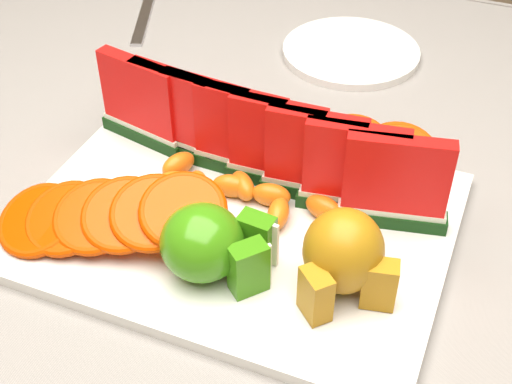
# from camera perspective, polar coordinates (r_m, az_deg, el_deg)

# --- Properties ---
(table) EXTENTS (1.40, 0.90, 0.75)m
(table) POSITION_cam_1_polar(r_m,az_deg,el_deg) (0.84, -4.63, -3.14)
(table) COLOR #46261A
(table) RESTS_ON ground
(tablecloth) EXTENTS (1.53, 1.03, 0.20)m
(tablecloth) POSITION_cam_1_polar(r_m,az_deg,el_deg) (0.80, -4.87, 0.11)
(tablecloth) COLOR gray
(tablecloth) RESTS_ON table
(platter) EXTENTS (0.40, 0.30, 0.01)m
(platter) POSITION_cam_1_polar(r_m,az_deg,el_deg) (0.69, -1.49, -2.34)
(platter) COLOR silver
(platter) RESTS_ON tablecloth
(apple_cluster) EXTENTS (0.11, 0.10, 0.07)m
(apple_cluster) POSITION_cam_1_polar(r_m,az_deg,el_deg) (0.61, -3.64, -4.19)
(apple_cluster) COLOR #3C8719
(apple_cluster) RESTS_ON platter
(pear_cluster) EXTENTS (0.10, 0.10, 0.08)m
(pear_cluster) POSITION_cam_1_polar(r_m,az_deg,el_deg) (0.60, 7.05, -5.06)
(pear_cluster) COLOR #B4710B
(pear_cluster) RESTS_ON platter
(side_plate) EXTENTS (0.21, 0.21, 0.01)m
(side_plate) POSITION_cam_1_polar(r_m,az_deg,el_deg) (0.96, 7.60, 11.07)
(side_plate) COLOR silver
(side_plate) RESTS_ON tablecloth
(fork) EXTENTS (0.08, 0.19, 0.00)m
(fork) POSITION_cam_1_polar(r_m,az_deg,el_deg) (1.07, -8.68, 13.94)
(fork) COLOR silver
(fork) RESTS_ON tablecloth
(watermelon_row) EXTENTS (0.39, 0.07, 0.10)m
(watermelon_row) POSITION_cam_1_polar(r_m,az_deg,el_deg) (0.70, 0.23, 4.08)
(watermelon_row) COLOR #0A400A
(watermelon_row) RESTS_ON platter
(orange_fan_front) EXTENTS (0.23, 0.14, 0.06)m
(orange_fan_front) POSITION_cam_1_polar(r_m,az_deg,el_deg) (0.66, -11.65, -1.84)
(orange_fan_front) COLOR #CC5A0A
(orange_fan_front) RESTS_ON platter
(orange_fan_back) EXTENTS (0.33, 0.10, 0.05)m
(orange_fan_back) POSITION_cam_1_polar(r_m,az_deg,el_deg) (0.75, 2.53, 4.77)
(orange_fan_back) COLOR #CC5A0A
(orange_fan_back) RESTS_ON platter
(tangerine_segments) EXTENTS (0.20, 0.07, 0.02)m
(tangerine_segments) POSITION_cam_1_polar(r_m,az_deg,el_deg) (0.69, -1.60, 0.17)
(tangerine_segments) COLOR #EE541F
(tangerine_segments) RESTS_ON platter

